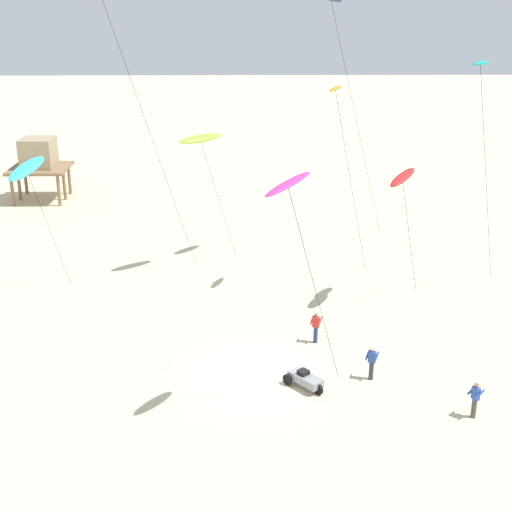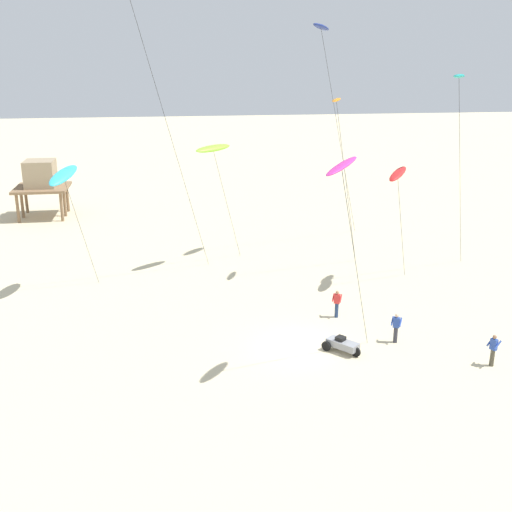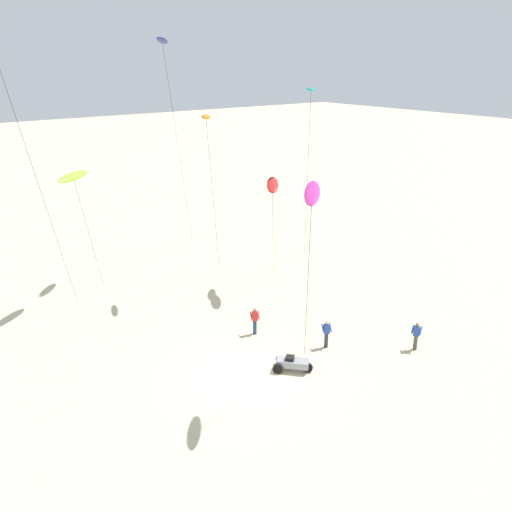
% 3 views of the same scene
% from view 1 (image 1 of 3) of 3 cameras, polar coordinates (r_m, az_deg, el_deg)
% --- Properties ---
extents(ground_plane, '(260.00, 260.00, 0.00)m').
position_cam_1_polar(ground_plane, '(33.75, 0.26, -9.73)').
color(ground_plane, beige).
extents(kite_orange, '(3.42, 4.13, 12.18)m').
position_cam_1_polar(kite_orange, '(40.35, 6.46, 12.94)').
color(kite_orange, orange).
rests_on(kite_orange, ground).
extents(kite_lime, '(3.56, 3.60, 8.95)m').
position_cam_1_polar(kite_lime, '(43.86, -4.48, 9.36)').
color(kite_lime, '#8CD833').
rests_on(kite_lime, ground).
extents(kite_teal, '(4.14, 4.69, 13.67)m').
position_cam_1_polar(kite_teal, '(40.04, 17.65, 14.29)').
color(kite_teal, teal).
rests_on(kite_teal, ground).
extents(kite_red, '(2.92, 3.30, 8.09)m').
position_cam_1_polar(kite_red, '(39.31, 11.72, 6.18)').
color(kite_red, red).
rests_on(kite_red, ground).
extents(kite_magenta, '(3.86, 4.22, 10.57)m').
position_cam_1_polar(kite_magenta, '(27.03, 2.62, 5.65)').
color(kite_magenta, '#D8339E').
rests_on(kite_magenta, ground).
extents(kite_cyan, '(2.46, 3.19, 8.34)m').
position_cam_1_polar(kite_cyan, '(42.09, -17.97, 6.69)').
color(kite_cyan, '#33BFE0').
rests_on(kite_cyan, ground).
extents(kite_navy, '(5.95, 6.70, 16.95)m').
position_cam_1_polar(kite_navy, '(45.67, 6.12, 19.67)').
color(kite_navy, navy).
rests_on(kite_navy, ground).
extents(kite_flyer_nearest, '(0.69, 0.70, 1.67)m').
position_cam_1_polar(kite_flyer_nearest, '(31.79, 17.22, -10.93)').
color(kite_flyer_nearest, '#4C4738').
rests_on(kite_flyer_nearest, ground).
extents(kite_flyer_middle, '(0.71, 0.70, 1.67)m').
position_cam_1_polar(kite_flyer_middle, '(33.59, 9.30, -8.42)').
color(kite_flyer_middle, '#33333D').
rests_on(kite_flyer_middle, ground).
extents(kite_flyer_furthest, '(0.69, 0.68, 1.67)m').
position_cam_1_polar(kite_flyer_furthest, '(36.58, 4.84, -5.69)').
color(kite_flyer_furthest, navy).
rests_on(kite_flyer_furthest, ground).
extents(stilt_house, '(4.87, 4.80, 5.40)m').
position_cam_1_polar(stilt_house, '(63.85, -17.08, 7.58)').
color(stilt_house, '#846647').
rests_on(stilt_house, ground).
extents(beach_buggy, '(1.85, 1.95, 0.82)m').
position_cam_1_polar(beach_buggy, '(32.85, 3.95, -9.82)').
color(beach_buggy, gray).
rests_on(beach_buggy, ground).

